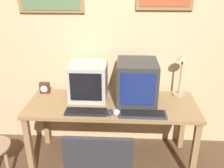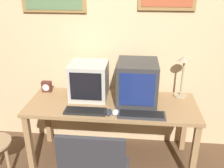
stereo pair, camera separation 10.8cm
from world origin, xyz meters
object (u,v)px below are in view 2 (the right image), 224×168
(mouse_far_corner, at_px, (109,112))
(desk_clock, at_px, (47,87))
(keyboard_side, at_px, (141,115))
(desk_lamp, at_px, (183,69))
(keyboard_main, at_px, (85,111))
(monitor_right, at_px, (137,82))
(mouse_near_keyboard, at_px, (115,112))
(monitor_left, at_px, (89,80))

(mouse_far_corner, height_order, desk_clock, desk_clock)
(keyboard_side, relative_size, desk_lamp, 0.96)
(desk_clock, bearing_deg, keyboard_main, -38.91)
(keyboard_side, bearing_deg, keyboard_main, 177.99)
(monitor_right, height_order, keyboard_side, monitor_right)
(keyboard_main, distance_m, desk_clock, 0.67)
(keyboard_side, bearing_deg, mouse_far_corner, 177.77)
(desk_clock, xyz_separation_m, desk_lamp, (1.46, 0.02, 0.25))
(mouse_near_keyboard, bearing_deg, mouse_far_corner, -174.63)
(keyboard_main, bearing_deg, desk_clock, 141.09)
(keyboard_main, distance_m, desk_lamp, 1.08)
(monitor_left, relative_size, keyboard_main, 0.96)
(monitor_left, relative_size, desk_clock, 3.17)
(monitor_right, xyz_separation_m, desk_clock, (-0.99, 0.13, -0.15))
(desk_lamp, bearing_deg, monitor_right, -161.60)
(keyboard_side, relative_size, mouse_far_corner, 3.87)
(mouse_near_keyboard, relative_size, desk_lamp, 0.24)
(monitor_left, height_order, keyboard_main, monitor_left)
(mouse_near_keyboard, height_order, desk_clock, desk_clock)
(monitor_left, height_order, keyboard_side, monitor_left)
(keyboard_side, xyz_separation_m, mouse_near_keyboard, (-0.24, 0.02, 0.00))
(desk_lamp, bearing_deg, mouse_far_corner, -148.32)
(monitor_right, distance_m, mouse_near_keyboard, 0.39)
(monitor_left, bearing_deg, keyboard_main, -86.73)
(monitor_left, height_order, desk_lamp, desk_lamp)
(monitor_right, bearing_deg, monitor_left, 174.06)
(keyboard_side, height_order, mouse_near_keyboard, mouse_near_keyboard)
(monitor_right, height_order, desk_lamp, desk_lamp)
(mouse_far_corner, bearing_deg, keyboard_side, -2.23)
(monitor_left, height_order, monitor_right, monitor_right)
(desk_clock, bearing_deg, mouse_far_corner, -29.74)
(keyboard_side, xyz_separation_m, desk_lamp, (0.42, 0.46, 0.30))
(keyboard_side, distance_m, mouse_near_keyboard, 0.24)
(monitor_left, distance_m, keyboard_side, 0.67)
(desk_lamp, bearing_deg, monitor_left, -173.89)
(monitor_left, bearing_deg, mouse_far_corner, -54.37)
(keyboard_main, relative_size, desk_lamp, 0.87)
(keyboard_side, relative_size, mouse_near_keyboard, 4.02)
(monitor_right, bearing_deg, desk_lamp, 18.40)
(mouse_far_corner, xyz_separation_m, desk_clock, (-0.74, 0.42, 0.04))
(keyboard_main, distance_m, mouse_far_corner, 0.23)
(mouse_far_corner, bearing_deg, desk_lamp, 31.68)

